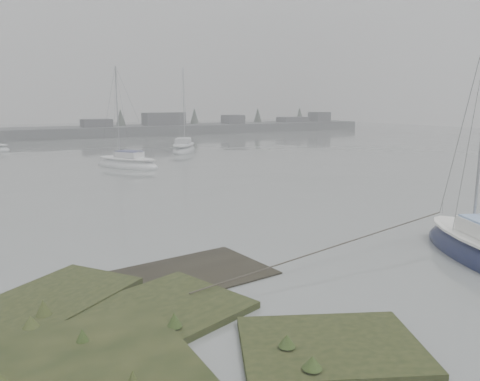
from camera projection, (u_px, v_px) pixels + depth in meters
name	position (u px, v px, depth m)	size (l,w,h in m)	color
ground	(58.00, 168.00, 35.03)	(160.00, 160.00, 0.00)	slate
far_shoreline	(202.00, 127.00, 75.15)	(60.00, 8.00, 4.15)	#4C4F51
sailboat_white	(127.00, 164.00, 35.26)	(4.56, 5.87, 8.07)	white
sailboat_far_b	(184.00, 149.00, 46.36)	(4.96, 6.39, 8.79)	#A2A7AC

